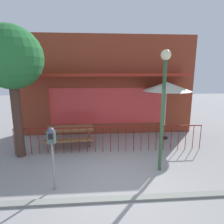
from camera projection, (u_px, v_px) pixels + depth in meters
name	position (u px, v px, depth m)	size (l,w,h in m)	color
ground	(116.00, 182.00, 5.14)	(40.00, 40.00, 0.00)	gray
pub_storefront	(107.00, 86.00, 8.93)	(8.19, 1.43, 4.57)	#461C10
patio_fence_front	(111.00, 135.00, 6.96)	(6.91, 0.04, 0.97)	maroon
picnic_table_left	(70.00, 131.00, 7.50)	(1.89, 1.47, 0.79)	brown
patio_umbrella	(167.00, 87.00, 8.05)	(2.07, 2.07, 2.51)	black
parking_meter_near	(52.00, 142.00, 4.57)	(0.18, 0.17, 1.63)	gray
street_tree	(11.00, 59.00, 6.05)	(2.03, 2.03, 4.38)	#482F25
street_lamp	(164.00, 94.00, 5.30)	(0.28, 0.28, 3.51)	#2F5332
curb_edge	(119.00, 200.00, 4.42)	(11.47, 0.20, 0.11)	gray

